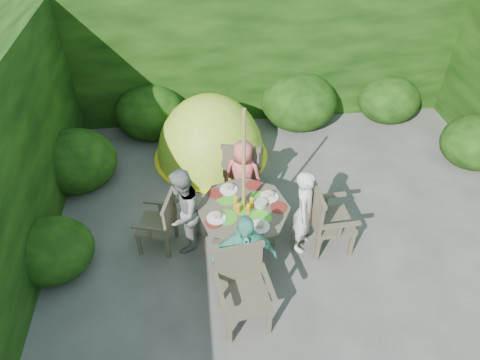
{
  "coord_description": "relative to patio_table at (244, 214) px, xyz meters",
  "views": [
    {
      "loc": [
        -1.33,
        -3.65,
        4.61
      ],
      "look_at": [
        -0.84,
        0.7,
        0.85
      ],
      "focal_mm": 32.0,
      "sensor_mm": 36.0,
      "label": 1
    }
  ],
  "objects": [
    {
      "name": "garden_chair_right",
      "position": [
        1.08,
        -0.14,
        -0.06
      ],
      "size": [
        0.57,
        0.63,
        1.01
      ],
      "rotation": [
        0.0,
        0.0,
        1.61
      ],
      "color": "#423A2B",
      "rests_on": "ground"
    },
    {
      "name": "child_left",
      "position": [
        -0.8,
        0.09,
        0.04
      ],
      "size": [
        0.65,
        0.75,
        1.29
      ],
      "primitive_type": "imported",
      "rotation": [
        0.0,
        0.0,
        -1.87
      ],
      "color": "gray",
      "rests_on": "ground"
    },
    {
      "name": "dome_tent",
      "position": [
        -0.33,
        2.09,
        -0.6
      ],
      "size": [
        1.99,
        1.99,
        2.28
      ],
      "rotation": [
        0.0,
        0.0,
        0.05
      ],
      "color": "#88C926",
      "rests_on": "ground"
    },
    {
      "name": "ground",
      "position": [
        0.83,
        -0.3,
        -0.6
      ],
      "size": [
        60.0,
        60.0,
        0.0
      ],
      "primitive_type": "plane",
      "color": "#484540",
      "rests_on": "ground"
    },
    {
      "name": "garden_chair_left",
      "position": [
        -1.1,
        0.11,
        -0.14
      ],
      "size": [
        0.58,
        0.62,
        0.87
      ],
      "rotation": [
        0.0,
        0.0,
        -1.84
      ],
      "color": "#423A2B",
      "rests_on": "ground"
    },
    {
      "name": "patio_table",
      "position": [
        0.0,
        0.0,
        0.0
      ],
      "size": [
        1.36,
        1.36,
        0.86
      ],
      "rotation": [
        0.0,
        0.0,
        -0.11
      ],
      "color": "#423A2B",
      "rests_on": "ground"
    },
    {
      "name": "hedge_enclosure",
      "position": [
        0.83,
        1.03,
        0.65
      ],
      "size": [
        9.0,
        9.0,
        2.5
      ],
      "color": "black",
      "rests_on": "ground"
    },
    {
      "name": "garden_chair_back",
      "position": [
        0.11,
        1.09,
        -0.08
      ],
      "size": [
        0.7,
        0.65,
        0.98
      ],
      "rotation": [
        0.0,
        0.0,
        2.89
      ],
      "color": "#423A2B",
      "rests_on": "ground"
    },
    {
      "name": "parasol_pole",
      "position": [
        -0.0,
        -0.0,
        0.5
      ],
      "size": [
        0.05,
        0.05,
        2.2
      ],
      "primitive_type": "cylinder",
      "rotation": [
        0.0,
        0.0,
        -0.11
      ],
      "color": "olive",
      "rests_on": "ground"
    },
    {
      "name": "child_right",
      "position": [
        0.79,
        -0.09,
        0.04
      ],
      "size": [
        0.47,
        0.55,
        1.29
      ],
      "primitive_type": "imported",
      "rotation": [
        0.0,
        0.0,
        1.17
      ],
      "color": "silver",
      "rests_on": "ground"
    },
    {
      "name": "child_back",
      "position": [
        0.08,
        0.79,
        -0.01
      ],
      "size": [
        0.68,
        0.57,
        1.18
      ],
      "primitive_type": "imported",
      "rotation": [
        0.0,
        0.0,
        2.73
      ],
      "color": "#DE5E5B",
      "rests_on": "ground"
    },
    {
      "name": "child_front",
      "position": [
        -0.09,
        -0.8,
        0.07
      ],
      "size": [
        0.79,
        0.34,
        1.34
      ],
      "primitive_type": "imported",
      "rotation": [
        0.0,
        0.0,
        0.02
      ],
      "color": "#4BB199",
      "rests_on": "ground"
    },
    {
      "name": "garden_chair_front",
      "position": [
        -0.15,
        -1.09,
        -0.07
      ],
      "size": [
        0.67,
        0.61,
        1.0
      ],
      "rotation": [
        0.0,
        0.0,
        0.14
      ],
      "color": "#423A2B",
      "rests_on": "ground"
    }
  ]
}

